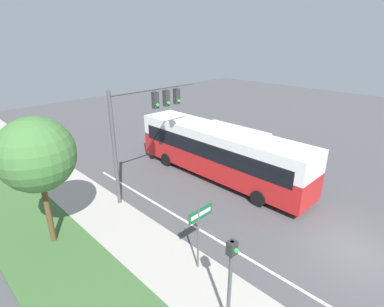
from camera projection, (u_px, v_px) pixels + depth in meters
name	position (u px, v px, depth m)	size (l,w,h in m)	color
ground_plane	(355.00, 252.00, 12.96)	(80.00, 80.00, 0.00)	#4C4C4F
lane_divider_near	(319.00, 300.00, 10.60)	(0.14, 30.00, 0.01)	silver
bus	(220.00, 150.00, 19.10)	(2.69, 12.45, 3.52)	red
signal_gantry	(145.00, 117.00, 16.26)	(5.85, 0.41, 6.28)	#4C4C51
pedestrian_signal	(231.00, 271.00, 8.88)	(0.28, 0.34, 3.31)	#4C4C51
street_sign	(199.00, 227.00, 11.34)	(1.24, 0.08, 2.83)	#4C4C51
roadside_tree	(36.00, 155.00, 12.04)	(3.10, 3.10, 5.73)	brown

